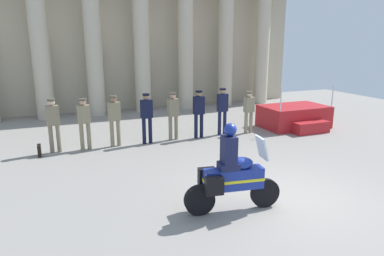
{
  "coord_description": "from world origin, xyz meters",
  "views": [
    {
      "loc": [
        -4.72,
        -6.12,
        3.49
      ],
      "look_at": [
        -1.18,
        2.63,
        1.13
      ],
      "focal_mm": 32.91,
      "sensor_mm": 36.0,
      "label": 1
    }
  ],
  "objects_px": {
    "officer_in_row_7": "(249,109)",
    "motorcycle_with_rider": "(230,175)",
    "officer_in_row_1": "(84,120)",
    "officer_in_row_3": "(147,114)",
    "briefcase_on_ground": "(39,150)",
    "officer_in_row_2": "(114,117)",
    "officer_in_row_4": "(173,112)",
    "reviewing_stand": "(295,117)",
    "officer_in_row_6": "(222,107)",
    "officer_in_row_5": "(199,110)",
    "officer_in_row_0": "(53,121)"
  },
  "relations": [
    {
      "from": "officer_in_row_7",
      "to": "briefcase_on_ground",
      "type": "bearing_deg",
      "value": -7.33
    },
    {
      "from": "officer_in_row_3",
      "to": "motorcycle_with_rider",
      "type": "height_order",
      "value": "motorcycle_with_rider"
    },
    {
      "from": "officer_in_row_7",
      "to": "motorcycle_with_rider",
      "type": "distance_m",
      "value": 6.61
    },
    {
      "from": "motorcycle_with_rider",
      "to": "officer_in_row_0",
      "type": "bearing_deg",
      "value": 128.27
    },
    {
      "from": "officer_in_row_5",
      "to": "officer_in_row_4",
      "type": "bearing_deg",
      "value": -14.87
    },
    {
      "from": "officer_in_row_2",
      "to": "briefcase_on_ground",
      "type": "distance_m",
      "value": 2.54
    },
    {
      "from": "reviewing_stand",
      "to": "officer_in_row_5",
      "type": "distance_m",
      "value": 4.34
    },
    {
      "from": "officer_in_row_4",
      "to": "briefcase_on_ground",
      "type": "height_order",
      "value": "officer_in_row_4"
    },
    {
      "from": "officer_in_row_0",
      "to": "motorcycle_with_rider",
      "type": "relative_size",
      "value": 0.83
    },
    {
      "from": "officer_in_row_0",
      "to": "officer_in_row_3",
      "type": "distance_m",
      "value": 2.99
    },
    {
      "from": "officer_in_row_7",
      "to": "briefcase_on_ground",
      "type": "height_order",
      "value": "officer_in_row_7"
    },
    {
      "from": "officer_in_row_0",
      "to": "briefcase_on_ground",
      "type": "height_order",
      "value": "officer_in_row_0"
    },
    {
      "from": "briefcase_on_ground",
      "to": "officer_in_row_2",
      "type": "bearing_deg",
      "value": 4.44
    },
    {
      "from": "officer_in_row_2",
      "to": "officer_in_row_5",
      "type": "height_order",
      "value": "officer_in_row_5"
    },
    {
      "from": "officer_in_row_4",
      "to": "motorcycle_with_rider",
      "type": "distance_m",
      "value": 5.68
    },
    {
      "from": "officer_in_row_6",
      "to": "motorcycle_with_rider",
      "type": "relative_size",
      "value": 0.85
    },
    {
      "from": "reviewing_stand",
      "to": "officer_in_row_7",
      "type": "distance_m",
      "value": 2.29
    },
    {
      "from": "officer_in_row_1",
      "to": "officer_in_row_7",
      "type": "bearing_deg",
      "value": 171.27
    },
    {
      "from": "officer_in_row_3",
      "to": "motorcycle_with_rider",
      "type": "distance_m",
      "value": 5.53
    },
    {
      "from": "officer_in_row_4",
      "to": "officer_in_row_5",
      "type": "bearing_deg",
      "value": 165.13
    },
    {
      "from": "motorcycle_with_rider",
      "to": "officer_in_row_2",
      "type": "bearing_deg",
      "value": 111.8
    },
    {
      "from": "officer_in_row_2",
      "to": "officer_in_row_4",
      "type": "height_order",
      "value": "officer_in_row_2"
    },
    {
      "from": "reviewing_stand",
      "to": "motorcycle_with_rider",
      "type": "relative_size",
      "value": 1.26
    },
    {
      "from": "reviewing_stand",
      "to": "officer_in_row_6",
      "type": "bearing_deg",
      "value": 178.13
    },
    {
      "from": "officer_in_row_2",
      "to": "officer_in_row_3",
      "type": "bearing_deg",
      "value": 167.16
    },
    {
      "from": "motorcycle_with_rider",
      "to": "briefcase_on_ground",
      "type": "relative_size",
      "value": 5.79
    },
    {
      "from": "reviewing_stand",
      "to": "officer_in_row_4",
      "type": "bearing_deg",
      "value": 178.75
    },
    {
      "from": "reviewing_stand",
      "to": "officer_in_row_3",
      "type": "xyz_separation_m",
      "value": [
        -6.24,
        -0.01,
        0.61
      ]
    },
    {
      "from": "officer_in_row_0",
      "to": "motorcycle_with_rider",
      "type": "xyz_separation_m",
      "value": [
        3.28,
        -5.63,
        -0.23
      ]
    },
    {
      "from": "reviewing_stand",
      "to": "officer_in_row_2",
      "type": "height_order",
      "value": "reviewing_stand"
    },
    {
      "from": "briefcase_on_ground",
      "to": "officer_in_row_6",
      "type": "bearing_deg",
      "value": 1.79
    },
    {
      "from": "officer_in_row_6",
      "to": "officer_in_row_5",
      "type": "bearing_deg",
      "value": -1.32
    },
    {
      "from": "officer_in_row_7",
      "to": "motorcycle_with_rider",
      "type": "bearing_deg",
      "value": 48.18
    },
    {
      "from": "officer_in_row_7",
      "to": "reviewing_stand",
      "type": "bearing_deg",
      "value": 173.74
    },
    {
      "from": "officer_in_row_4",
      "to": "officer_in_row_6",
      "type": "relative_size",
      "value": 0.96
    },
    {
      "from": "officer_in_row_4",
      "to": "briefcase_on_ground",
      "type": "distance_m",
      "value": 4.54
    },
    {
      "from": "officer_in_row_2",
      "to": "officer_in_row_3",
      "type": "distance_m",
      "value": 1.08
    },
    {
      "from": "reviewing_stand",
      "to": "officer_in_row_2",
      "type": "xyz_separation_m",
      "value": [
        -7.32,
        0.09,
        0.59
      ]
    },
    {
      "from": "officer_in_row_6",
      "to": "officer_in_row_0",
      "type": "bearing_deg",
      "value": -7.66
    },
    {
      "from": "officer_in_row_2",
      "to": "motorcycle_with_rider",
      "type": "xyz_separation_m",
      "value": [
        1.37,
        -5.61,
        -0.22
      ]
    },
    {
      "from": "officer_in_row_2",
      "to": "briefcase_on_ground",
      "type": "relative_size",
      "value": 4.79
    },
    {
      "from": "reviewing_stand",
      "to": "officer_in_row_7",
      "type": "height_order",
      "value": "reviewing_stand"
    },
    {
      "from": "officer_in_row_3",
      "to": "officer_in_row_6",
      "type": "relative_size",
      "value": 0.99
    },
    {
      "from": "reviewing_stand",
      "to": "motorcycle_with_rider",
      "type": "height_order",
      "value": "motorcycle_with_rider"
    },
    {
      "from": "officer_in_row_1",
      "to": "officer_in_row_2",
      "type": "relative_size",
      "value": 0.98
    },
    {
      "from": "officer_in_row_7",
      "to": "briefcase_on_ground",
      "type": "relative_size",
      "value": 4.48
    },
    {
      "from": "officer_in_row_7",
      "to": "motorcycle_with_rider",
      "type": "height_order",
      "value": "motorcycle_with_rider"
    },
    {
      "from": "reviewing_stand",
      "to": "officer_in_row_4",
      "type": "xyz_separation_m",
      "value": [
        -5.24,
        0.11,
        0.58
      ]
    },
    {
      "from": "officer_in_row_2",
      "to": "officer_in_row_5",
      "type": "bearing_deg",
      "value": 170.52
    },
    {
      "from": "officer_in_row_1",
      "to": "officer_in_row_3",
      "type": "bearing_deg",
      "value": 170.47
    }
  ]
}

